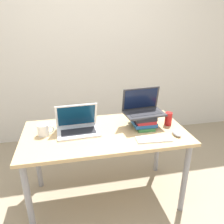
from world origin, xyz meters
TOP-DOWN VIEW (x-y plane):
  - wall_back at (0.00, 1.74)m, footprint 8.00×0.05m
  - desk at (0.00, 0.36)m, footprint 1.43×0.73m
  - laptop_left at (-0.23, 0.41)m, footprint 0.37×0.27m
  - book_stack at (0.36, 0.40)m, footprint 0.21×0.26m
  - laptop_on_books at (0.36, 0.42)m, footprint 0.37×0.25m
  - wireless_keyboard at (0.37, 0.14)m, footprint 0.29×0.13m
  - mouse at (0.58, 0.17)m, footprint 0.06×0.11m
  - mug at (-0.52, 0.40)m, footprint 0.14×0.09m
  - soda_can at (0.60, 0.38)m, footprint 0.07×0.07m

SIDE VIEW (x-z plane):
  - desk at x=0.00m, z-range 0.29..1.02m
  - wireless_keyboard at x=0.37m, z-range 0.74..0.75m
  - mouse at x=0.58m, z-range 0.74..0.77m
  - mug at x=-0.52m, z-range 0.74..0.84m
  - laptop_left at x=-0.23m, z-range 0.66..0.91m
  - book_stack at x=0.36m, z-range 0.74..0.86m
  - soda_can at x=0.60m, z-range 0.74..0.86m
  - laptop_on_books at x=0.36m, z-range 0.79..1.02m
  - wall_back at x=0.00m, z-range 0.00..2.70m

